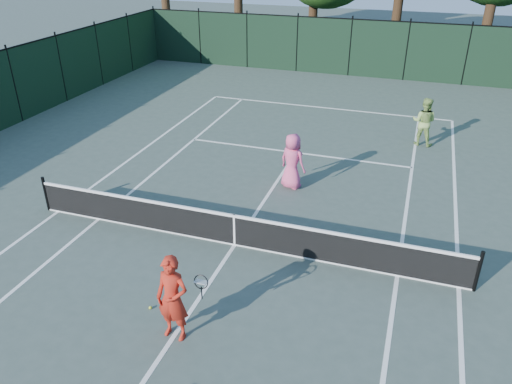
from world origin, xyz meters
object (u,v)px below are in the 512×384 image
(player_green, at_px, (424,122))
(loose_ball_midcourt, at_px, (150,308))
(coach, at_px, (173,299))
(player_pink, at_px, (292,161))

(player_green, distance_m, loose_ball_midcourt, 12.70)
(coach, height_order, loose_ball_midcourt, coach)
(coach, xyz_separation_m, player_green, (4.26, 12.11, -0.03))
(coach, xyz_separation_m, loose_ball_midcourt, (-0.89, 0.53, -0.90))
(player_pink, xyz_separation_m, player_green, (3.75, 5.01, 0.02))
(coach, distance_m, player_green, 12.84)
(loose_ball_midcourt, bearing_deg, coach, -30.90)
(player_pink, distance_m, player_green, 6.26)
(coach, relative_size, player_green, 1.03)
(player_pink, height_order, player_green, player_green)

